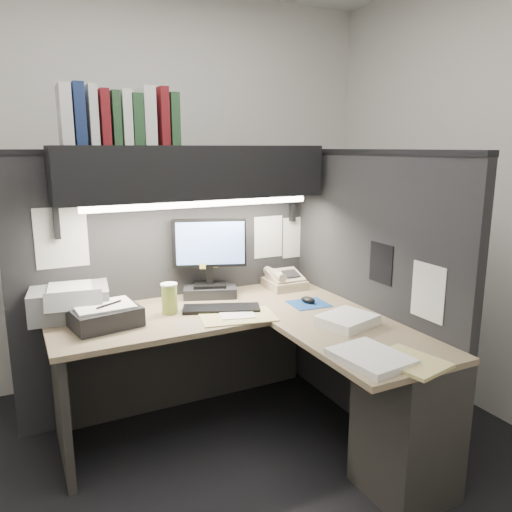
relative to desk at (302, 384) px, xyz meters
name	(u,v)px	position (x,y,z in m)	size (l,w,h in m)	color
floor	(227,483)	(-0.43, 0.00, -0.44)	(3.50, 3.50, 0.00)	black
wall_back	(141,189)	(-0.43, 1.50, 0.91)	(3.50, 0.04, 2.70)	silver
wall_right	(495,197)	(1.32, 0.00, 0.91)	(0.04, 3.00, 2.70)	silver
partition_back	(172,283)	(-0.40, 0.93, 0.36)	(1.90, 0.06, 1.60)	black
partition_right	(368,295)	(0.55, 0.18, 0.36)	(0.06, 1.50, 1.60)	black
desk	(302,384)	(0.00, 0.00, 0.00)	(1.70, 1.53, 0.73)	#91765C
overhead_shelf	(193,172)	(-0.30, 0.75, 1.06)	(1.55, 0.34, 0.30)	black
task_light_tube	(202,204)	(-0.30, 0.61, 0.89)	(0.04, 0.04, 1.32)	white
monitor	(210,266)	(-0.19, 0.79, 0.48)	(0.43, 0.30, 0.49)	black
keyboard	(221,309)	(-0.24, 0.50, 0.30)	(0.43, 0.14, 0.02)	black
mousepad	(309,304)	(0.27, 0.37, 0.29)	(0.22, 0.20, 0.00)	navy
mouse	(308,300)	(0.27, 0.39, 0.31)	(0.06, 0.09, 0.04)	black
telephone	(284,281)	(0.31, 0.74, 0.33)	(0.23, 0.24, 0.10)	tan
coffee_cup	(170,299)	(-0.52, 0.58, 0.37)	(0.09, 0.09, 0.16)	#C0C950
printer	(70,301)	(-1.02, 0.79, 0.37)	(0.41, 0.35, 0.16)	gray
notebook_stack	(105,316)	(-0.88, 0.54, 0.34)	(0.33, 0.28, 0.10)	black
open_folder	(238,316)	(-0.20, 0.35, 0.29)	(0.41, 0.26, 0.01)	tan
paper_stack_a	(347,320)	(0.25, -0.02, 0.31)	(0.28, 0.23, 0.05)	white
paper_stack_b	(371,357)	(0.08, -0.43, 0.30)	(0.26, 0.32, 0.03)	white
manila_stack	(410,362)	(0.21, -0.53, 0.30)	(0.23, 0.29, 0.02)	tan
binder_row	(119,117)	(-0.70, 0.74, 1.35)	(0.60, 0.25, 0.31)	silver
pinned_papers	(253,249)	(0.00, 0.56, 0.61)	(1.76, 1.31, 0.51)	white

